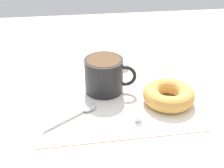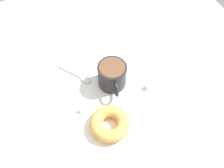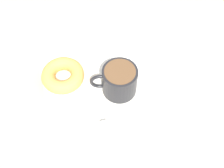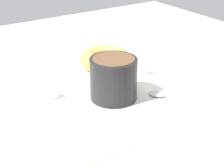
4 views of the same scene
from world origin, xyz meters
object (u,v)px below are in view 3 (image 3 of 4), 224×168
object	(u,v)px
coffee_cup	(119,80)
sugar_cube_extra	(88,56)
donut	(63,75)
spoon	(131,59)
sugar_cube	(104,125)

from	to	relation	value
coffee_cup	sugar_cube_extra	distance (cm)	14.72
coffee_cup	sugar_cube_extra	xyz separation A→B (cm)	(-5.81, 13.03, -3.61)
donut	coffee_cup	bearing A→B (deg)	-26.88
spoon	sugar_cube	xyz separation A→B (cm)	(-12.77, -19.07, 0.52)
spoon	sugar_cube	distance (cm)	22.95
donut	spoon	world-z (taller)	donut
coffee_cup	donut	distance (cm)	16.02
spoon	sugar_cube	bearing A→B (deg)	-123.80
coffee_cup	spoon	world-z (taller)	coffee_cup
spoon	sugar_cube	size ratio (longest dim) A/B	6.61
donut	sugar_cube_extra	xyz separation A→B (cm)	(8.30, 5.87, -1.17)
coffee_cup	donut	xyz separation A→B (cm)	(-14.12, 7.16, -2.44)
coffee_cup	donut	size ratio (longest dim) A/B	1.05
sugar_cube_extra	spoon	bearing A→B (deg)	-18.83
donut	sugar_cube	size ratio (longest dim) A/B	6.52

